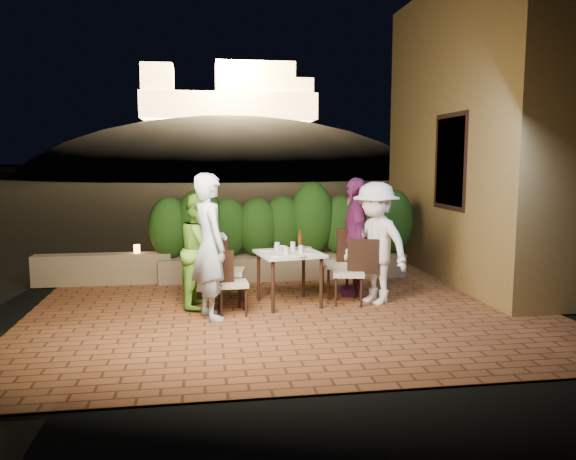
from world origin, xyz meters
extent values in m
plane|color=black|center=(0.00, 0.00, -0.02)|extent=(400.00, 400.00, 0.00)
cube|color=brown|center=(0.00, 0.50, -0.07)|extent=(7.00, 6.00, 0.15)
cube|color=olive|center=(3.60, 2.00, 2.50)|extent=(1.60, 5.00, 5.00)
cube|color=black|center=(2.82, 1.50, 2.00)|extent=(0.08, 1.00, 1.40)
cube|color=black|center=(2.81, 1.50, 2.00)|extent=(0.06, 1.15, 1.55)
cube|color=#76684B|center=(0.20, 2.30, 0.20)|extent=(4.20, 0.55, 0.40)
cube|color=#76684B|center=(-2.80, 2.30, 0.25)|extent=(2.20, 0.30, 0.50)
ellipsoid|color=black|center=(2.00, 60.00, -4.00)|extent=(52.00, 40.00, 22.00)
cylinder|color=white|center=(-0.18, 0.26, 0.76)|extent=(0.20, 0.20, 0.01)
cylinder|color=white|center=(-0.27, 0.75, 0.76)|extent=(0.21, 0.21, 0.01)
cylinder|color=white|center=(0.30, 0.40, 0.76)|extent=(0.21, 0.21, 0.01)
cylinder|color=white|center=(0.29, 0.86, 0.76)|extent=(0.23, 0.23, 0.01)
cylinder|color=white|center=(0.00, 0.58, 0.76)|extent=(0.21, 0.21, 0.01)
cylinder|color=white|center=(0.12, 0.22, 0.76)|extent=(0.21, 0.21, 0.01)
cylinder|color=silver|center=(-0.05, 0.38, 0.80)|extent=(0.06, 0.06, 0.10)
cylinder|color=silver|center=(-0.12, 0.73, 0.81)|extent=(0.07, 0.07, 0.12)
cylinder|color=silver|center=(0.17, 0.48, 0.80)|extent=(0.06, 0.06, 0.11)
cylinder|color=silver|center=(0.10, 0.71, 0.81)|extent=(0.07, 0.07, 0.12)
imported|color=white|center=(-0.06, 0.81, 0.77)|extent=(0.24, 0.24, 0.05)
imported|color=#A6BED6|center=(-1.08, 0.04, 0.94)|extent=(0.65, 0.79, 1.87)
imported|color=#7CD141|center=(-1.19, 0.65, 0.79)|extent=(0.74, 0.87, 1.58)
imported|color=white|center=(1.24, 0.46, 0.86)|extent=(1.13, 1.28, 1.72)
imported|color=#74266A|center=(1.10, 1.00, 0.89)|extent=(0.62, 1.10, 1.77)
cylinder|color=orange|center=(-2.25, 2.30, 0.57)|extent=(0.10, 0.10, 0.14)
camera|label=1|loc=(-1.15, -7.09, 2.05)|focal=35.00mm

